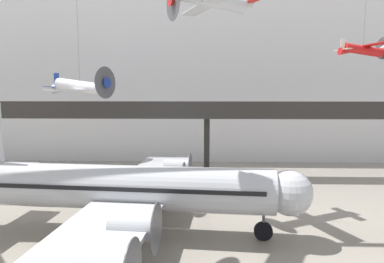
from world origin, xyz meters
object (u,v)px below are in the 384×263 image
at_px(airliner_silver_main, 122,188).
at_px(suspended_plane_red_highwing, 363,49).
at_px(suspended_plane_silver_racer, 212,0).
at_px(suspended_plane_white_twin, 80,87).

relative_size(airliner_silver_main, suspended_plane_red_highwing, 3.42).
height_order(suspended_plane_red_highwing, suspended_plane_silver_racer, suspended_plane_silver_racer).
distance_m(suspended_plane_red_highwing, suspended_plane_silver_racer, 16.81).
height_order(suspended_plane_silver_racer, suspended_plane_white_twin, suspended_plane_silver_racer).
bearing_deg(airliner_silver_main, suspended_plane_white_twin, 123.66).
bearing_deg(suspended_plane_white_twin, suspended_plane_red_highwing, 17.38).
height_order(suspended_plane_red_highwing, suspended_plane_white_twin, suspended_plane_red_highwing).
relative_size(airliner_silver_main, suspended_plane_white_twin, 2.40).
bearing_deg(suspended_plane_white_twin, suspended_plane_silver_racer, -8.63).
relative_size(suspended_plane_red_highwing, suspended_plane_white_twin, 0.70).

